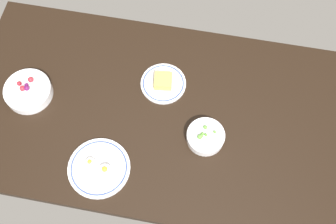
% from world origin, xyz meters
% --- Properties ---
extents(dining_table, '(1.56, 0.80, 0.04)m').
position_xyz_m(dining_table, '(0.00, 0.00, 0.02)').
color(dining_table, black).
rests_on(dining_table, ground).
extents(bowl_peas, '(0.14, 0.14, 0.06)m').
position_xyz_m(bowl_peas, '(-0.15, 0.07, 0.06)').
color(bowl_peas, silver).
rests_on(bowl_peas, dining_table).
extents(bowl_berries, '(0.18, 0.18, 0.06)m').
position_xyz_m(bowl_berries, '(0.54, 0.01, 0.06)').
color(bowl_berries, silver).
rests_on(bowl_berries, dining_table).
extents(plate_cheese, '(0.18, 0.18, 0.04)m').
position_xyz_m(plate_cheese, '(0.04, -0.12, 0.05)').
color(plate_cheese, silver).
rests_on(plate_cheese, dining_table).
extents(plate_eggs, '(0.22, 0.22, 0.05)m').
position_xyz_m(plate_eggs, '(0.20, 0.25, 0.05)').
color(plate_eggs, silver).
rests_on(plate_eggs, dining_table).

